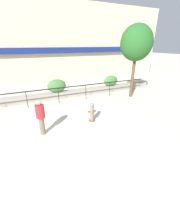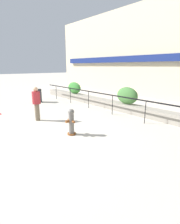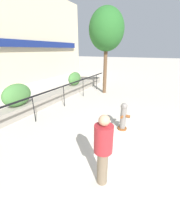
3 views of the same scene
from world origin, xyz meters
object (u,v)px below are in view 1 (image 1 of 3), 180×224
object	(u,v)px
hedge_bush_2	(111,81)
fire_hydrant	(92,112)
street_tree	(137,43)
hedge_bush_1	(57,86)
pedestrian	(41,115)

from	to	relation	value
hedge_bush_2	fire_hydrant	xyz separation A→B (m)	(-4.01, -4.64, -0.41)
street_tree	hedge_bush_2	bearing A→B (deg)	109.62
hedge_bush_1	street_tree	world-z (taller)	street_tree
hedge_bush_2	fire_hydrant	distance (m)	6.15
fire_hydrant	pedestrian	world-z (taller)	pedestrian
hedge_bush_1	fire_hydrant	xyz separation A→B (m)	(0.86, -4.64, -0.46)
hedge_bush_2	pedestrian	distance (m)	8.32
pedestrian	street_tree	bearing A→B (deg)	20.99
hedge_bush_1	hedge_bush_2	xyz separation A→B (m)	(4.88, 0.00, -0.05)
fire_hydrant	street_tree	world-z (taller)	street_tree
pedestrian	fire_hydrant	bearing A→B (deg)	5.17
fire_hydrant	street_tree	size ratio (longest dim) A/B	0.20
fire_hydrant	pedestrian	xyz separation A→B (m)	(-2.72, -0.25, 0.44)
fire_hydrant	street_tree	bearing A→B (deg)	28.89
hedge_bush_2	hedge_bush_1	bearing A→B (deg)	180.00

